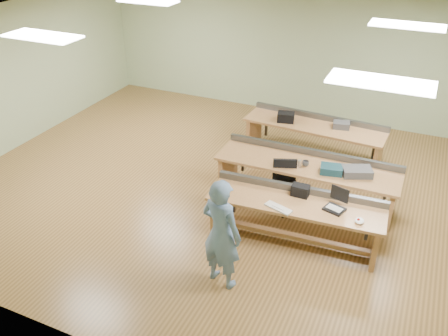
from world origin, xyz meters
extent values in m
plane|color=olive|center=(0.00, 0.00, 0.00)|extent=(10.00, 10.00, 0.00)
plane|color=silver|center=(0.00, 0.00, 3.00)|extent=(10.00, 10.00, 0.00)
cube|color=#99AE84|center=(0.00, 4.00, 1.50)|extent=(10.00, 0.04, 3.00)
cube|color=#99AE84|center=(0.00, -4.00, 1.50)|extent=(10.00, 0.04, 3.00)
cube|color=#99AE84|center=(-5.00, 0.00, 1.50)|extent=(0.04, 8.00, 3.00)
cube|color=white|center=(-2.50, -1.50, 2.97)|extent=(1.20, 0.50, 0.03)
cube|color=white|center=(-2.50, 1.50, 2.97)|extent=(1.20, 0.50, 0.03)
cube|color=white|center=(2.50, -1.50, 2.97)|extent=(1.20, 0.50, 0.03)
cube|color=white|center=(2.50, 1.50, 2.97)|extent=(1.20, 0.50, 0.03)
cube|color=#B6814C|center=(1.53, -1.05, 0.72)|extent=(2.75, 0.91, 0.05)
cube|color=#B6814C|center=(0.27, -1.13, 0.35)|extent=(0.12, 0.63, 0.70)
cube|color=#B6814C|center=(2.78, -0.96, 0.35)|extent=(0.12, 0.63, 0.70)
cube|color=#B6814C|center=(1.53, -1.05, 0.10)|extent=(2.41, 0.27, 0.08)
cube|color=#4E5256|center=(1.50, -0.73, 0.81)|extent=(2.71, 0.27, 0.11)
cube|color=#B6814C|center=(1.37, 0.18, 0.72)|extent=(3.21, 0.88, 0.05)
cube|color=#B6814C|center=(-0.13, 0.16, 0.35)|extent=(0.09, 0.75, 0.70)
cube|color=#B6814C|center=(2.87, 0.19, 0.35)|extent=(0.09, 0.75, 0.70)
cube|color=#B6814C|center=(1.37, 0.18, 0.10)|extent=(2.90, 0.12, 0.08)
cube|color=#4E5256|center=(1.37, 0.56, 0.81)|extent=(3.20, 0.11, 0.11)
cube|color=#B6814C|center=(1.06, 1.83, 0.72)|extent=(2.92, 0.94, 0.05)
cube|color=#B6814C|center=(-0.27, 1.91, 0.35)|extent=(0.12, 0.67, 0.70)
cube|color=#B6814C|center=(2.40, 1.75, 0.35)|extent=(0.12, 0.67, 0.70)
cube|color=#B6814C|center=(1.06, 1.83, 0.10)|extent=(2.58, 0.25, 0.08)
cube|color=#4E5256|center=(1.09, 2.18, 0.81)|extent=(2.88, 0.25, 0.11)
imported|color=slate|center=(0.86, -2.33, 0.85)|extent=(0.70, 0.54, 1.70)
cube|color=black|center=(2.11, -1.00, 0.77)|extent=(0.35, 0.31, 0.03)
cube|color=black|center=(2.14, -0.89, 0.98)|extent=(0.28, 0.10, 0.23)
cube|color=beige|center=(1.33, -1.31, 0.76)|extent=(0.45, 0.27, 0.02)
ellipsoid|color=white|center=(2.51, -1.17, 0.78)|extent=(0.15, 0.17, 0.07)
cube|color=black|center=(1.53, -0.83, 0.84)|extent=(0.27, 0.17, 0.18)
cylinder|color=black|center=(1.12, -0.27, 0.23)|extent=(0.06, 0.06, 0.45)
cube|color=black|center=(1.12, -0.27, 0.47)|extent=(0.55, 0.55, 0.06)
cube|color=black|center=(1.04, -0.08, 0.72)|extent=(0.40, 0.19, 0.39)
cylinder|color=black|center=(1.12, -0.27, 0.03)|extent=(0.63, 0.63, 0.06)
cube|color=#12333C|center=(1.81, 0.07, 0.81)|extent=(0.41, 0.34, 0.13)
cube|color=#3C3C3F|center=(2.22, 0.17, 0.82)|extent=(0.56, 0.47, 0.13)
imported|color=#3C3C3F|center=(1.35, 0.12, 0.80)|extent=(0.16, 0.16, 0.10)
cylinder|color=silver|center=(1.26, 0.06, 0.81)|extent=(0.07, 0.07, 0.12)
cube|color=black|center=(0.47, 1.77, 0.85)|extent=(0.38, 0.31, 0.19)
cube|color=#3C3C3F|center=(1.59, 1.92, 0.82)|extent=(0.36, 0.29, 0.13)
camera|label=1|loc=(2.98, -6.98, 4.83)|focal=38.00mm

